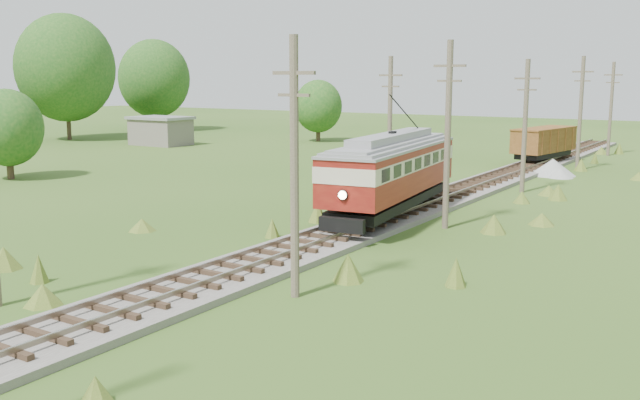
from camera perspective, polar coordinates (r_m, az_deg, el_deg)
The scene contains 15 objects.
railbed_main at distance 39.21m, azimuth 7.36°, elevation -0.69°, with size 3.60×96.00×0.57m.
streetcar at distance 36.61m, azimuth 5.77°, elevation 2.60°, with size 4.65×13.01×5.89m.
gondola at distance 62.97m, azimuth 17.49°, elevation 4.48°, with size 3.67×7.99×2.56m.
gravel_pile at distance 56.05m, azimuth 18.21°, elevation 2.45°, with size 3.47×3.68×1.26m.
utility_pole_r_2 at distance 23.18m, azimuth -2.06°, elevation 2.75°, with size 1.60×0.30×8.60m.
utility_pole_r_3 at distance 34.64m, azimuth 10.18°, elevation 5.27°, with size 1.60×0.30×9.00m.
utility_pole_r_4 at distance 46.96m, azimuth 16.08°, elevation 5.81°, with size 1.60×0.30×8.40m.
utility_pole_r_5 at distance 59.41m, azimuth 20.11°, elevation 6.60°, with size 1.60×0.30×8.90m.
utility_pole_r_6 at distance 72.18m, azimuth 22.25°, elevation 6.84°, with size 1.60×0.30×8.70m.
utility_pole_l_b at distance 46.03m, azimuth 5.61°, elevation 6.20°, with size 1.60×0.30×8.60m.
tree_left_4 at distance 89.30m, azimuth -19.70°, elevation 9.92°, with size 11.34×11.34×14.61m.
tree_left_5 at distance 101.35m, azimuth -13.13°, elevation 9.44°, with size 9.66×9.66×12.44m.
tree_mid_a at distance 82.04m, azimuth -0.15°, elevation 7.51°, with size 5.46×5.46×7.03m.
tree_mid_c at distance 55.87m, azimuth -23.74°, elevation 5.31°, with size 5.04×5.04×6.49m.
shed at distance 79.62m, azimuth -12.62°, elevation 5.44°, with size 6.40×4.40×3.10m.
Camera 1 is at (16.41, -0.91, 7.25)m, focal length 40.00 mm.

